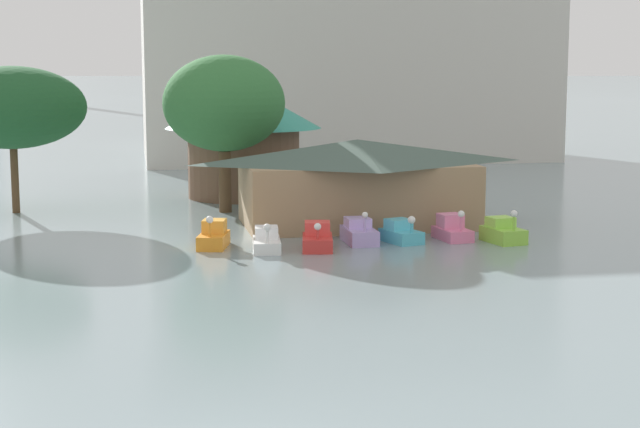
{
  "coord_description": "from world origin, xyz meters",
  "views": [
    {
      "loc": [
        -2.09,
        -21.31,
        9.14
      ],
      "look_at": [
        5.94,
        21.45,
        2.72
      ],
      "focal_mm": 56.19,
      "sensor_mm": 36.0,
      "label": 1
    }
  ],
  "objects_px": {
    "pedal_boat_lime": "(503,232)",
    "pedal_boat_cyan": "(401,233)",
    "pedal_boat_orange": "(214,236)",
    "pedal_boat_lavender": "(359,233)",
    "shoreline_tree_mid": "(224,104)",
    "pedal_boat_pink": "(452,230)",
    "shoreline_tree_tall_left": "(12,108)",
    "background_building_block": "(343,52)",
    "green_roof_pavilion": "(244,132)",
    "boathouse": "(357,181)",
    "pedal_boat_red": "(317,239)",
    "pedal_boat_white": "(267,241)"
  },
  "relations": [
    {
      "from": "pedal_boat_lavender",
      "to": "green_roof_pavilion",
      "type": "height_order",
      "value": "green_roof_pavilion"
    },
    {
      "from": "pedal_boat_red",
      "to": "green_roof_pavilion",
      "type": "height_order",
      "value": "green_roof_pavilion"
    },
    {
      "from": "pedal_boat_orange",
      "to": "pedal_boat_pink",
      "type": "distance_m",
      "value": 12.68
    },
    {
      "from": "pedal_boat_white",
      "to": "shoreline_tree_mid",
      "type": "xyz_separation_m",
      "value": [
        -0.79,
        13.79,
        6.37
      ]
    },
    {
      "from": "pedal_boat_cyan",
      "to": "pedal_boat_pink",
      "type": "height_order",
      "value": "pedal_boat_pink"
    },
    {
      "from": "pedal_boat_orange",
      "to": "pedal_boat_cyan",
      "type": "relative_size",
      "value": 1.09
    },
    {
      "from": "pedal_boat_red",
      "to": "shoreline_tree_mid",
      "type": "xyz_separation_m",
      "value": [
        -3.35,
        13.94,
        6.29
      ]
    },
    {
      "from": "pedal_boat_white",
      "to": "shoreline_tree_mid",
      "type": "distance_m",
      "value": 15.21
    },
    {
      "from": "shoreline_tree_mid",
      "to": "pedal_boat_lavender",
      "type": "bearing_deg",
      "value": -64.88
    },
    {
      "from": "pedal_boat_cyan",
      "to": "pedal_boat_pink",
      "type": "xyz_separation_m",
      "value": [
        2.9,
        0.33,
        0.04
      ]
    },
    {
      "from": "pedal_boat_pink",
      "to": "boathouse",
      "type": "xyz_separation_m",
      "value": [
        -3.9,
        5.8,
        2.07
      ]
    },
    {
      "from": "green_roof_pavilion",
      "to": "shoreline_tree_tall_left",
      "type": "distance_m",
      "value": 15.94
    },
    {
      "from": "pedal_boat_lime",
      "to": "pedal_boat_orange",
      "type": "bearing_deg",
      "value": -105.89
    },
    {
      "from": "pedal_boat_pink",
      "to": "shoreline_tree_tall_left",
      "type": "xyz_separation_m",
      "value": [
        -23.96,
        14.6,
        6.08
      ]
    },
    {
      "from": "shoreline_tree_tall_left",
      "to": "pedal_boat_orange",
      "type": "bearing_deg",
      "value": -52.22
    },
    {
      "from": "pedal_boat_pink",
      "to": "boathouse",
      "type": "bearing_deg",
      "value": -152.8
    },
    {
      "from": "pedal_boat_red",
      "to": "pedal_boat_lime",
      "type": "bearing_deg",
      "value": 101.11
    },
    {
      "from": "pedal_boat_pink",
      "to": "pedal_boat_lime",
      "type": "height_order",
      "value": "pedal_boat_lime"
    },
    {
      "from": "pedal_boat_lime",
      "to": "boathouse",
      "type": "xyz_separation_m",
      "value": [
        -6.26,
        7.1,
        2.07
      ]
    },
    {
      "from": "pedal_boat_red",
      "to": "pedal_boat_orange",
      "type": "bearing_deg",
      "value": -97.3
    },
    {
      "from": "pedal_boat_lavender",
      "to": "background_building_block",
      "type": "height_order",
      "value": "background_building_block"
    },
    {
      "from": "pedal_boat_white",
      "to": "pedal_boat_cyan",
      "type": "relative_size",
      "value": 1.09
    },
    {
      "from": "pedal_boat_pink",
      "to": "pedal_boat_lime",
      "type": "xyz_separation_m",
      "value": [
        2.36,
        -1.29,
        0.0
      ]
    },
    {
      "from": "pedal_boat_pink",
      "to": "shoreline_tree_tall_left",
      "type": "bearing_deg",
      "value": -128.04
    },
    {
      "from": "pedal_boat_orange",
      "to": "pedal_boat_lavender",
      "type": "distance_m",
      "value": 7.59
    },
    {
      "from": "shoreline_tree_mid",
      "to": "pedal_boat_pink",
      "type": "bearing_deg",
      "value": -48.64
    },
    {
      "from": "pedal_boat_red",
      "to": "green_roof_pavilion",
      "type": "xyz_separation_m",
      "value": [
        -1.36,
        21.11,
        4.06
      ]
    },
    {
      "from": "pedal_boat_white",
      "to": "background_building_block",
      "type": "height_order",
      "value": "background_building_block"
    },
    {
      "from": "pedal_boat_pink",
      "to": "green_roof_pavilion",
      "type": "relative_size",
      "value": 0.25
    },
    {
      "from": "pedal_boat_white",
      "to": "green_roof_pavilion",
      "type": "relative_size",
      "value": 0.27
    },
    {
      "from": "pedal_boat_white",
      "to": "pedal_boat_cyan",
      "type": "bearing_deg",
      "value": 104.07
    },
    {
      "from": "boathouse",
      "to": "background_building_block",
      "type": "height_order",
      "value": "background_building_block"
    },
    {
      "from": "pedal_boat_pink",
      "to": "boathouse",
      "type": "relative_size",
      "value": 0.19
    },
    {
      "from": "pedal_boat_white",
      "to": "pedal_boat_lavender",
      "type": "height_order",
      "value": "pedal_boat_lavender"
    },
    {
      "from": "pedal_boat_white",
      "to": "pedal_boat_lime",
      "type": "relative_size",
      "value": 1.08
    },
    {
      "from": "pedal_boat_lime",
      "to": "green_roof_pavilion",
      "type": "height_order",
      "value": "green_roof_pavilion"
    },
    {
      "from": "pedal_boat_pink",
      "to": "shoreline_tree_tall_left",
      "type": "relative_size",
      "value": 0.29
    },
    {
      "from": "pedal_boat_white",
      "to": "background_building_block",
      "type": "distance_m",
      "value": 53.78
    },
    {
      "from": "pedal_boat_cyan",
      "to": "pedal_boat_lime",
      "type": "bearing_deg",
      "value": 62.14
    },
    {
      "from": "pedal_boat_cyan",
      "to": "pedal_boat_white",
      "type": "bearing_deg",
      "value": -99.24
    },
    {
      "from": "pedal_boat_white",
      "to": "pedal_boat_pink",
      "type": "bearing_deg",
      "value": 103.55
    },
    {
      "from": "boathouse",
      "to": "shoreline_tree_mid",
      "type": "relative_size",
      "value": 1.42
    },
    {
      "from": "pedal_boat_lavender",
      "to": "pedal_boat_cyan",
      "type": "distance_m",
      "value": 2.2
    },
    {
      "from": "pedal_boat_orange",
      "to": "background_building_block",
      "type": "relative_size",
      "value": 0.07
    },
    {
      "from": "pedal_boat_red",
      "to": "pedal_boat_cyan",
      "type": "relative_size",
      "value": 1.08
    },
    {
      "from": "pedal_boat_lime",
      "to": "pedal_boat_cyan",
      "type": "bearing_deg",
      "value": -111.19
    },
    {
      "from": "pedal_boat_lime",
      "to": "shoreline_tree_tall_left",
      "type": "height_order",
      "value": "shoreline_tree_tall_left"
    },
    {
      "from": "pedal_boat_cyan",
      "to": "shoreline_tree_tall_left",
      "type": "distance_m",
      "value": 26.52
    },
    {
      "from": "green_roof_pavilion",
      "to": "shoreline_tree_mid",
      "type": "xyz_separation_m",
      "value": [
        -1.99,
        -7.17,
        2.23
      ]
    },
    {
      "from": "pedal_boat_orange",
      "to": "pedal_boat_lime",
      "type": "bearing_deg",
      "value": 98.72
    }
  ]
}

